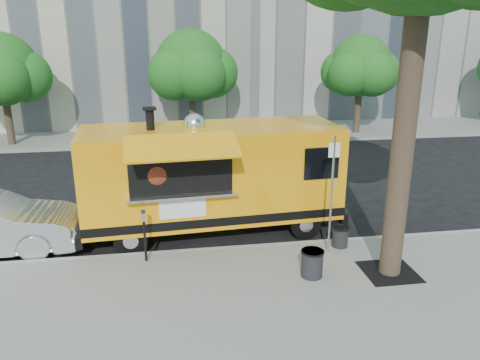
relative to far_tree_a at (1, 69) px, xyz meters
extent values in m
plane|color=black|center=(10.00, -12.30, -3.78)|extent=(120.00, 120.00, 0.00)
cube|color=gray|center=(10.00, -16.30, -3.70)|extent=(60.00, 6.00, 0.15)
cube|color=#999993|center=(10.00, -13.23, -3.70)|extent=(60.00, 0.14, 0.16)
cube|color=gray|center=(10.00, 1.20, -3.70)|extent=(60.00, 5.00, 0.15)
cylinder|color=#33261C|center=(12.60, -15.10, -0.38)|extent=(0.48, 0.48, 6.50)
cube|color=black|center=(12.60, -15.10, -3.62)|extent=(1.20, 1.20, 0.02)
cylinder|color=#33261C|center=(0.00, 0.00, -2.33)|extent=(0.36, 0.36, 2.60)
sphere|color=#185516|center=(0.00, 0.00, 0.02)|extent=(3.42, 3.42, 3.42)
cylinder|color=#33261C|center=(9.00, 0.40, -2.33)|extent=(0.36, 0.36, 2.60)
sphere|color=#185516|center=(9.00, 0.40, 0.07)|extent=(3.60, 3.60, 3.60)
cylinder|color=#33261C|center=(18.00, 0.10, -2.33)|extent=(0.36, 0.36, 2.60)
sphere|color=#185516|center=(18.00, 0.10, -0.04)|extent=(3.24, 3.24, 3.24)
cylinder|color=silver|center=(11.55, -13.85, -2.13)|extent=(0.06, 0.06, 3.00)
cube|color=white|center=(11.55, -13.85, -0.98)|extent=(0.28, 0.02, 0.35)
cylinder|color=black|center=(7.00, -13.65, -3.10)|extent=(0.06, 0.06, 1.05)
cube|color=silver|center=(7.00, -13.65, -2.48)|extent=(0.10, 0.08, 0.22)
sphere|color=black|center=(7.00, -13.65, -2.35)|extent=(0.11, 0.11, 0.11)
cube|color=#FFA20D|center=(8.82, -11.82, -1.99)|extent=(7.07, 2.80, 2.51)
cube|color=black|center=(8.82, -11.82, -3.01)|extent=(7.09, 2.82, 0.23)
cube|color=black|center=(12.36, -11.59, -3.30)|extent=(0.33, 2.24, 0.32)
cube|color=black|center=(5.28, -12.06, -3.30)|extent=(0.33, 2.24, 0.32)
cube|color=black|center=(12.30, -11.59, -1.59)|extent=(0.17, 1.88, 1.01)
cylinder|color=black|center=(11.28, -12.64, -3.35)|extent=(0.87, 0.35, 0.85)
cylinder|color=black|center=(11.15, -10.68, -3.35)|extent=(0.87, 0.35, 0.85)
cylinder|color=black|center=(6.60, -12.95, -3.35)|extent=(0.87, 0.35, 0.85)
cylinder|color=black|center=(6.47, -10.99, -3.35)|extent=(0.87, 0.35, 0.85)
cube|color=black|center=(7.94, -13.00, -1.59)|extent=(2.57, 0.35, 1.12)
cube|color=silver|center=(7.95, -13.16, -2.19)|extent=(2.78, 0.53, 0.06)
cube|color=#FFA20D|center=(7.98, -13.55, -0.83)|extent=(2.72, 1.18, 0.45)
cube|color=white|center=(7.94, -13.08, -2.52)|extent=(1.17, 0.12, 0.53)
cylinder|color=black|center=(7.23, -11.93, -0.47)|extent=(0.21, 0.21, 0.59)
sphere|color=silver|center=(8.38, -11.64, -0.68)|extent=(0.60, 0.60, 0.60)
sphere|color=maroon|center=(7.33, -12.75, -1.64)|extent=(0.90, 0.90, 0.90)
cylinder|color=#FF590C|center=(7.35, -12.97, -1.77)|extent=(0.37, 0.15, 0.36)
cylinder|color=black|center=(11.95, -13.60, -3.36)|extent=(0.41, 0.41, 0.53)
cylinder|color=black|center=(11.95, -13.60, -3.11)|extent=(0.44, 0.44, 0.04)
cylinder|color=black|center=(10.76, -15.00, -3.31)|extent=(0.49, 0.49, 0.64)
cylinder|color=black|center=(10.76, -15.00, -3.01)|extent=(0.53, 0.53, 0.04)
camera|label=1|loc=(7.67, -24.14, 1.71)|focal=35.00mm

